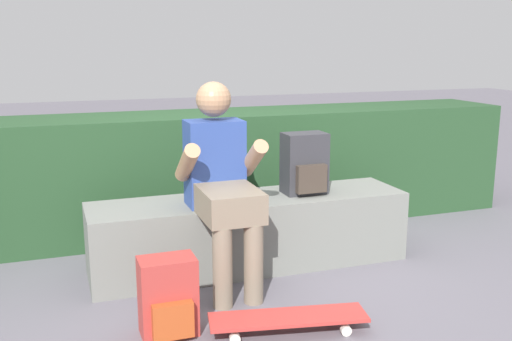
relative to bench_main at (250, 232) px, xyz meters
name	(u,v)px	position (x,y,z in m)	size (l,w,h in m)	color
ground_plane	(265,281)	(0.00, -0.28, -0.23)	(24.00, 24.00, 0.00)	slate
bench_main	(250,232)	(0.00, 0.00, 0.00)	(2.05, 0.49, 0.46)	slate
person_skater	(221,178)	(-0.25, -0.22, 0.43)	(0.49, 0.62, 1.21)	#2D4793
skateboard_near_person	(288,318)	(-0.12, -0.93, -0.16)	(0.82, 0.35, 0.09)	#BC3833
backpack_on_bench	(305,164)	(0.38, -0.01, 0.42)	(0.28, 0.23, 0.40)	#333338
backpack_on_ground	(168,298)	(-0.69, -0.74, -0.04)	(0.28, 0.23, 0.40)	#B23833
hedge_row	(152,175)	(-0.48, 0.91, 0.22)	(5.88, 0.67, 0.90)	#254727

